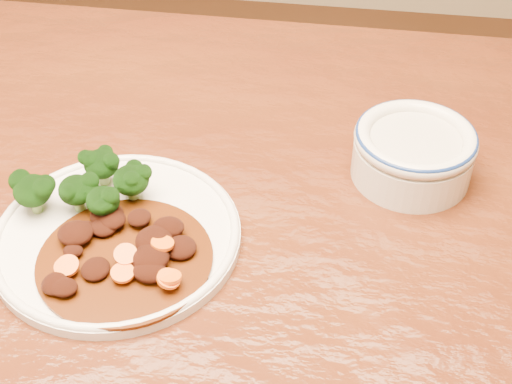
# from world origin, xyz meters

# --- Properties ---
(dining_table) EXTENTS (1.50, 0.91, 0.75)m
(dining_table) POSITION_xyz_m (-0.00, 0.00, 0.67)
(dining_table) COLOR #4C220D
(dining_table) RESTS_ON ground
(dinner_plate) EXTENTS (0.24, 0.24, 0.02)m
(dinner_plate) POSITION_xyz_m (0.00, -0.02, 0.76)
(dinner_plate) COLOR white
(dinner_plate) RESTS_ON dining_table
(broccoli_florets) EXTENTS (0.13, 0.09, 0.04)m
(broccoli_florets) POSITION_xyz_m (-0.03, 0.02, 0.79)
(broccoli_florets) COLOR #75994F
(broccoli_florets) RESTS_ON dinner_plate
(mince_stew) EXTENTS (0.16, 0.16, 0.02)m
(mince_stew) POSITION_xyz_m (0.02, -0.05, 0.77)
(mince_stew) COLOR #481E07
(mince_stew) RESTS_ON dinner_plate
(dip_bowl) EXTENTS (0.13, 0.13, 0.06)m
(dip_bowl) POSITION_xyz_m (0.29, 0.13, 0.78)
(dip_bowl) COLOR silver
(dip_bowl) RESTS_ON dining_table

